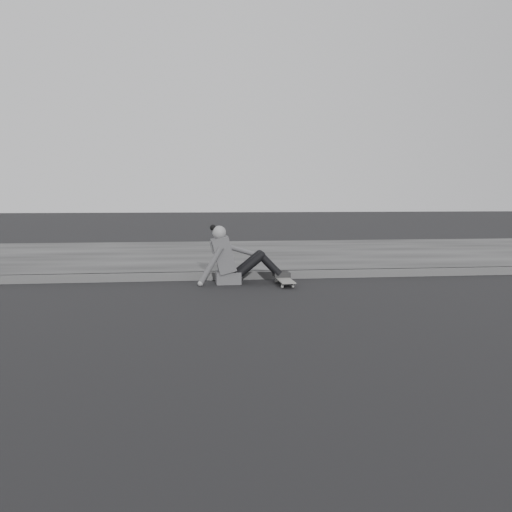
{
  "coord_description": "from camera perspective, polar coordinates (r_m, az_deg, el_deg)",
  "views": [
    {
      "loc": [
        -4.07,
        -6.2,
        1.29
      ],
      "look_at": [
        -3.11,
        1.26,
        0.5
      ],
      "focal_mm": 40.0,
      "sensor_mm": 36.0,
      "label": 1
    }
  ],
  "objects": [
    {
      "name": "seated_woman",
      "position": [
        8.44,
        -2.36,
        -0.33
      ],
      "size": [
        1.38,
        0.46,
        0.88
      ],
      "color": "#49484B",
      "rests_on": "ground"
    },
    {
      "name": "sidewalk",
      "position": [
        12.54,
        11.63,
        0.25
      ],
      "size": [
        24.0,
        6.0,
        0.12
      ],
      "primitive_type": "cube",
      "color": "#393939",
      "rests_on": "ground"
    },
    {
      "name": "skateboard",
      "position": [
        8.33,
        2.84,
        -2.43
      ],
      "size": [
        0.2,
        0.78,
        0.09
      ],
      "color": "#A9A9A4",
      "rests_on": "ground"
    },
    {
      "name": "curb",
      "position": [
        9.75,
        17.39,
        -1.52
      ],
      "size": [
        24.0,
        0.16,
        0.12
      ],
      "primitive_type": "cube",
      "color": "#494949",
      "rests_on": "ground"
    }
  ]
}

